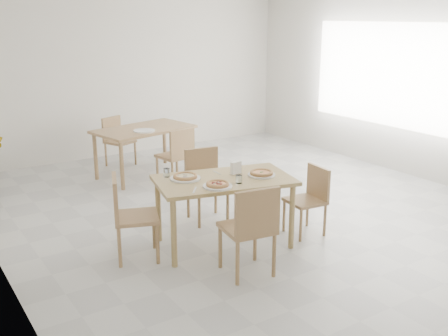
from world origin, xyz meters
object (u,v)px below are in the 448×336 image
chair_west (128,212)px  chair_north (205,179)px  pizza_margherita (262,173)px  tumbler_b (239,179)px  plate_margherita (262,175)px  plate_mushroom (185,178)px  second_table (144,133)px  main_table (224,186)px  chair_south (251,225)px  napkin_holder (236,168)px  pizza_mushroom (185,176)px  pizza_pepperoni (218,184)px  plate_pepperoni (218,186)px  chair_back_n (117,138)px  tumbler_a (166,173)px  chair_back_s (178,153)px  chair_east (310,195)px  plate_empty (144,131)px

chair_west → chair_north: bearing=-46.2°
pizza_margherita → tumbler_b: bearing=-167.0°
plate_margherita → plate_mushroom: bearing=155.4°
second_table → main_table: bearing=-109.3°
chair_south → napkin_holder: 0.92m
tumbler_b → second_table: 3.05m
pizza_mushroom → pizza_pepperoni: (0.14, -0.41, 0.00)m
plate_pepperoni → tumbler_b: size_ratio=3.46×
chair_back_n → chair_west: bearing=-132.7°
chair_south → chair_back_n: chair_south is taller
tumbler_a → chair_back_s: 2.00m
second_table → pizza_pepperoni: bearing=-112.6°
chair_north → plate_mushroom: size_ratio=2.67×
plate_mushroom → chair_south: bearing=-80.0°
second_table → chair_south: bearing=-110.6°
tumbler_a → pizza_pepperoni: bearing=-65.6°
chair_back_s → main_table: bearing=65.2°
chair_east → pizza_mushroom: pizza_mushroom is taller
plate_margherita → chair_back_s: bearing=85.5°
plate_pepperoni → tumbler_a: tumbler_a is taller
plate_margherita → pizza_margherita: pizza_margherita is taller
chair_south → chair_west: (-0.81, 0.98, -0.02)m
main_table → chair_west: (-0.99, 0.24, -0.15)m
chair_north → pizza_pepperoni: chair_north is taller
chair_north → chair_back_s: bearing=84.9°
chair_south → tumbler_b: bearing=-104.4°
chair_north → plate_margherita: bearing=-70.7°
chair_east → tumbler_a: size_ratio=8.47×
tumbler_a → chair_back_n: bearing=77.2°
plate_mushroom → pizza_margherita: (0.74, -0.34, 0.02)m
plate_pepperoni → chair_back_s: size_ratio=0.35×
chair_north → plate_empty: bearing=97.3°
pizza_pepperoni → plate_mushroom: bearing=109.2°
main_table → plate_mushroom: 0.42m
chair_west → chair_back_s: chair_west is taller
tumbler_b → chair_east: bearing=-2.8°
chair_south → chair_east: 1.27m
chair_west → plate_empty: chair_west is taller
plate_mushroom → chair_back_s: (0.91, 1.87, -0.26)m
chair_south → chair_north: (0.41, 1.51, -0.03)m
main_table → chair_north: chair_north is taller
plate_mushroom → second_table: bearing=74.2°
plate_margherita → chair_back_n: 3.76m
chair_west → main_table: bearing=-83.1°
chair_north → second_table: (0.16, 2.04, 0.17)m
chair_north → chair_east: 1.29m
pizza_margherita → tumbler_b: tumbler_b is taller
chair_east → plate_mushroom: size_ratio=2.40×
pizza_margherita → napkin_holder: bearing=138.1°
chair_east → napkin_holder: napkin_holder is taller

